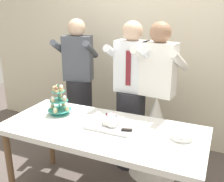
{
  "coord_description": "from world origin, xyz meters",
  "views": [
    {
      "loc": [
        0.92,
        -1.85,
        1.8
      ],
      "look_at": [
        0.03,
        0.15,
        1.07
      ],
      "focal_mm": 41.37,
      "sensor_mm": 36.0,
      "label": 1
    }
  ],
  "objects_px": {
    "cupcake_stand": "(59,102)",
    "plate_stack": "(182,135)",
    "person_guest": "(79,93)",
    "dessert_table": "(102,135)",
    "person_bride": "(155,124)",
    "person_groom": "(131,105)",
    "main_cake_tray": "(111,122)"
  },
  "relations": [
    {
      "from": "cupcake_stand",
      "to": "plate_stack",
      "type": "xyz_separation_m",
      "value": [
        1.2,
        -0.01,
        -0.1
      ]
    },
    {
      "from": "cupcake_stand",
      "to": "person_guest",
      "type": "distance_m",
      "value": 0.76
    },
    {
      "from": "dessert_table",
      "to": "plate_stack",
      "type": "relative_size",
      "value": 9.07
    },
    {
      "from": "dessert_table",
      "to": "person_bride",
      "type": "height_order",
      "value": "person_bride"
    },
    {
      "from": "person_groom",
      "to": "person_bride",
      "type": "distance_m",
      "value": 0.34
    },
    {
      "from": "main_cake_tray",
      "to": "plate_stack",
      "type": "height_order",
      "value": "main_cake_tray"
    },
    {
      "from": "plate_stack",
      "to": "cupcake_stand",
      "type": "bearing_deg",
      "value": 179.29
    },
    {
      "from": "cupcake_stand",
      "to": "person_groom",
      "type": "height_order",
      "value": "person_groom"
    },
    {
      "from": "person_groom",
      "to": "person_bride",
      "type": "bearing_deg",
      "value": -4.94
    },
    {
      "from": "person_bride",
      "to": "person_guest",
      "type": "xyz_separation_m",
      "value": [
        -1.05,
        0.18,
        0.16
      ]
    },
    {
      "from": "dessert_table",
      "to": "main_cake_tray",
      "type": "bearing_deg",
      "value": 40.37
    },
    {
      "from": "cupcake_stand",
      "to": "person_guest",
      "type": "xyz_separation_m",
      "value": [
        -0.21,
        0.72,
        -0.16
      ]
    },
    {
      "from": "plate_stack",
      "to": "person_groom",
      "type": "height_order",
      "value": "person_groom"
    },
    {
      "from": "cupcake_stand",
      "to": "dessert_table",
      "type": "bearing_deg",
      "value": -12.03
    },
    {
      "from": "person_guest",
      "to": "dessert_table",
      "type": "bearing_deg",
      "value": -48.93
    },
    {
      "from": "cupcake_stand",
      "to": "main_cake_tray",
      "type": "distance_m",
      "value": 0.59
    },
    {
      "from": "person_bride",
      "to": "person_guest",
      "type": "bearing_deg",
      "value": 170.31
    },
    {
      "from": "dessert_table",
      "to": "cupcake_stand",
      "type": "bearing_deg",
      "value": 167.97
    },
    {
      "from": "plate_stack",
      "to": "dessert_table",
      "type": "bearing_deg",
      "value": -171.99
    },
    {
      "from": "dessert_table",
      "to": "plate_stack",
      "type": "height_order",
      "value": "plate_stack"
    },
    {
      "from": "plate_stack",
      "to": "person_bride",
      "type": "distance_m",
      "value": 0.7
    },
    {
      "from": "plate_stack",
      "to": "person_guest",
      "type": "distance_m",
      "value": 1.58
    },
    {
      "from": "person_groom",
      "to": "main_cake_tray",
      "type": "bearing_deg",
      "value": -86.39
    },
    {
      "from": "person_groom",
      "to": "person_guest",
      "type": "bearing_deg",
      "value": 168.48
    },
    {
      "from": "person_guest",
      "to": "plate_stack",
      "type": "bearing_deg",
      "value": -27.64
    },
    {
      "from": "main_cake_tray",
      "to": "person_guest",
      "type": "height_order",
      "value": "person_guest"
    },
    {
      "from": "plate_stack",
      "to": "main_cake_tray",
      "type": "bearing_deg",
      "value": -176.44
    },
    {
      "from": "person_bride",
      "to": "dessert_table",
      "type": "bearing_deg",
      "value": -116.37
    },
    {
      "from": "person_bride",
      "to": "person_guest",
      "type": "height_order",
      "value": "same"
    },
    {
      "from": "main_cake_tray",
      "to": "dessert_table",
      "type": "bearing_deg",
      "value": -139.63
    },
    {
      "from": "dessert_table",
      "to": "cupcake_stand",
      "type": "height_order",
      "value": "cupcake_stand"
    },
    {
      "from": "dessert_table",
      "to": "plate_stack",
      "type": "bearing_deg",
      "value": 8.01
    }
  ]
}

